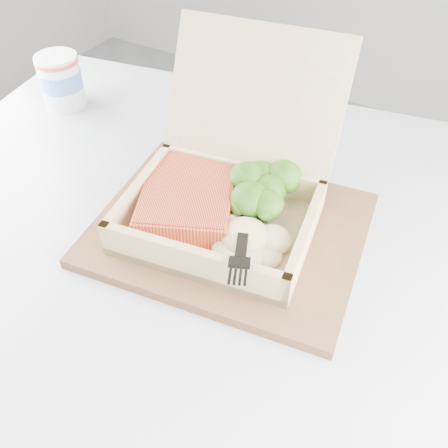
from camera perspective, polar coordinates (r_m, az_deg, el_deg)
The scene contains 9 objects.
cafe_table at distance 0.74m, azimuth -5.18°, elevation -13.64°, with size 0.94×0.94×0.74m.
serving_tray at distance 0.60m, azimuth 0.66°, elevation -0.61°, with size 0.31×0.25×0.01m, color brown.
takeout_container at distance 0.59m, azimuth 0.86°, elevation 5.24°, with size 0.25×0.28×0.19m.
salmon_fillet at distance 0.60m, azimuth -4.10°, elevation 3.10°, with size 0.11×0.14×0.03m, color #EE4F2E.
broccoli_pile at distance 0.60m, azimuth 5.07°, elevation 3.47°, with size 0.11×0.11×0.04m, color #3F7D1B, non-canonical shape.
mashed_potatoes at distance 0.55m, azimuth 2.37°, elevation -1.41°, with size 0.09×0.08×0.03m, color #CAB683.
plastic_fork at distance 0.55m, azimuth 2.44°, elevation 0.78°, with size 0.08×0.15×0.03m.
paper_cup at distance 0.86m, azimuth -18.17°, elevation 15.42°, with size 0.07×0.07×0.08m.
receipt at distance 0.73m, azimuth 7.41°, elevation 7.97°, with size 0.08×0.14×0.00m, color white.
Camera 1 is at (-0.12, -0.02, 1.17)m, focal length 40.00 mm.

